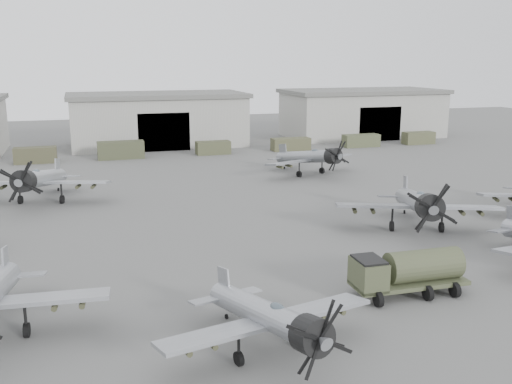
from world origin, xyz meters
TOP-DOWN VIEW (x-y plane):
  - ground at (0.00, 0.00)m, footprint 220.00×220.00m
  - hangar_center at (0.00, 61.96)m, footprint 29.00×14.80m
  - hangar_right at (38.00, 61.96)m, footprint 29.00×14.80m
  - support_truck_2 at (-18.79, 50.00)m, footprint 5.67×2.20m
  - support_truck_3 at (-7.12, 50.00)m, footprint 6.61×2.20m
  - support_truck_4 at (6.64, 50.00)m, footprint 5.17×2.20m
  - support_truck_5 at (19.30, 50.00)m, footprint 6.15×2.20m
  - support_truck_6 at (31.71, 50.00)m, footprint 6.11×2.20m
  - support_truck_7 at (42.61, 50.00)m, footprint 5.40×2.20m
  - aircraft_near_1 at (-4.53, -10.23)m, footprint 11.42×10.28m
  - aircraft_mid_2 at (13.90, 5.72)m, footprint 13.52×12.22m
  - aircraft_far_0 at (-16.89, 25.27)m, footprint 13.81×12.43m
  - aircraft_far_1 at (14.67, 30.46)m, footprint 12.60×11.35m
  - fuel_tanker at (5.97, -5.52)m, footprint 7.30×3.17m

SIDE VIEW (x-z plane):
  - ground at x=0.00m, z-range 0.00..0.00m
  - support_truck_5 at x=19.30m, z-range 0.00..1.97m
  - support_truck_4 at x=6.64m, z-range 0.00..1.98m
  - support_truck_6 at x=31.71m, z-range 0.00..2.05m
  - support_truck_7 at x=42.61m, z-range 0.00..2.07m
  - support_truck_2 at x=-18.79m, z-range 0.00..2.22m
  - support_truck_3 at x=-7.12m, z-range 0.00..2.56m
  - fuel_tanker at x=5.97m, z-range 0.21..3.00m
  - aircraft_near_1 at x=-4.53m, z-range -0.20..4.33m
  - aircraft_far_1 at x=14.67m, z-range -0.23..4.84m
  - aircraft_mid_2 at x=13.90m, z-range -0.25..5.23m
  - aircraft_far_0 at x=-16.89m, z-range -0.25..5.25m
  - hangar_center at x=0.00m, z-range 0.02..8.72m
  - hangar_right at x=38.00m, z-range 0.02..8.72m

